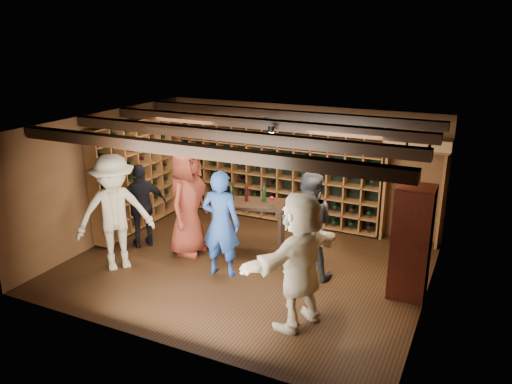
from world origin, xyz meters
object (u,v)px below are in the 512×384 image
at_px(guest_beige, 300,261).
at_px(tasting_table, 249,209).
at_px(display_cabinet, 411,245).
at_px(man_grey_suit, 308,225).
at_px(man_blue_shirt, 221,224).
at_px(guest_red_floral, 188,201).
at_px(guest_woman_black, 142,206).
at_px(guest_khaki, 115,213).

height_order(guest_beige, tasting_table, guest_beige).
xyz_separation_m(display_cabinet, man_grey_suit, (-1.63, -0.06, 0.05)).
height_order(man_blue_shirt, tasting_table, man_blue_shirt).
distance_m(guest_red_floral, guest_beige, 3.02).
xyz_separation_m(display_cabinet, tasting_table, (-2.92, 0.38, -0.00)).
distance_m(display_cabinet, guest_woman_black, 4.87).
bearing_deg(man_grey_suit, guest_khaki, 7.27).
xyz_separation_m(guest_woman_black, tasting_table, (1.94, 0.60, 0.05)).
relative_size(man_grey_suit, guest_red_floral, 0.91).
height_order(man_grey_suit, guest_woman_black, man_grey_suit).
relative_size(display_cabinet, guest_woman_black, 1.09).
distance_m(guest_khaki, guest_beige, 3.47).
distance_m(man_blue_shirt, guest_woman_black, 1.96).
relative_size(man_grey_suit, guest_beige, 0.93).
bearing_deg(guest_khaki, man_blue_shirt, -32.36).
distance_m(man_grey_suit, guest_beige, 1.47).
distance_m(guest_woman_black, tasting_table, 2.03).
bearing_deg(guest_red_floral, guest_beige, -120.01).
height_order(man_blue_shirt, guest_khaki, guest_khaki).
distance_m(display_cabinet, guest_beige, 1.92).
bearing_deg(guest_khaki, guest_woman_black, 50.54).
distance_m(guest_red_floral, guest_khaki, 1.31).
relative_size(display_cabinet, man_blue_shirt, 0.96).
bearing_deg(display_cabinet, guest_beige, -129.85).
distance_m(man_blue_shirt, guest_beige, 1.92).
bearing_deg(tasting_table, man_grey_suit, -34.89).
bearing_deg(man_grey_suit, guest_red_floral, -11.64).
distance_m(guest_red_floral, tasting_table, 1.12).
bearing_deg(guest_woman_black, guest_red_floral, 135.39).
xyz_separation_m(man_grey_suit, tasting_table, (-1.29, 0.44, -0.05)).
xyz_separation_m(man_blue_shirt, guest_khaki, (-1.74, -0.56, 0.10)).
bearing_deg(display_cabinet, guest_red_floral, -178.52).
distance_m(display_cabinet, man_blue_shirt, 3.01).
xyz_separation_m(man_grey_suit, guest_khaki, (-3.05, -1.11, 0.10)).
height_order(guest_red_floral, guest_woman_black, guest_red_floral).
relative_size(display_cabinet, man_grey_suit, 0.97).
height_order(display_cabinet, guest_woman_black, display_cabinet).
relative_size(guest_beige, tasting_table, 1.36).
height_order(man_grey_suit, guest_red_floral, guest_red_floral).
bearing_deg(display_cabinet, guest_woman_black, -177.38).
height_order(guest_woman_black, guest_beige, guest_beige).
relative_size(display_cabinet, guest_red_floral, 0.88).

